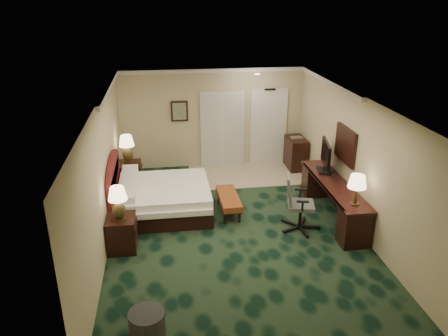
{
  "coord_description": "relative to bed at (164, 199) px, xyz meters",
  "views": [
    {
      "loc": [
        -1.31,
        -7.69,
        4.56
      ],
      "look_at": [
        -0.14,
        0.6,
        1.17
      ],
      "focal_mm": 35.0,
      "sensor_mm": 36.0,
      "label": 1
    }
  ],
  "objects": [
    {
      "name": "bed_bench",
      "position": [
        1.41,
        -0.22,
        -0.11
      ],
      "size": [
        0.43,
        1.2,
        0.4
      ],
      "primitive_type": "cube",
      "rotation": [
        0.0,
        0.0,
        0.02
      ],
      "color": "brown",
      "rests_on": "ground"
    },
    {
      "name": "wall_mirror",
      "position": [
        3.86,
        -0.47,
        1.23
      ],
      "size": [
        0.05,
        0.95,
        0.75
      ],
      "primitive_type": "cube",
      "color": "white",
      "rests_on": "wall_right"
    },
    {
      "name": "desk_lamp",
      "position": [
        3.6,
        -1.74,
        0.78
      ],
      "size": [
        0.37,
        0.37,
        0.61
      ],
      "primitive_type": null,
      "rotation": [
        0.0,
        0.0,
        0.06
      ],
      "color": "#30200C",
      "rests_on": "desk"
    },
    {
      "name": "tv",
      "position": [
        3.6,
        -0.09,
        0.83
      ],
      "size": [
        0.26,
        0.9,
        0.7
      ],
      "primitive_type": "cube",
      "rotation": [
        0.0,
        0.0,
        -0.2
      ],
      "color": "black",
      "rests_on": "desk"
    },
    {
      "name": "entry_door",
      "position": [
        2.95,
        2.65,
        0.73
      ],
      "size": [
        1.02,
        0.06,
        2.18
      ],
      "primitive_type": "cube",
      "color": "silver",
      "rests_on": "ground"
    },
    {
      "name": "desk",
      "position": [
        3.59,
        -0.74,
        0.08
      ],
      "size": [
        0.59,
        2.75,
        0.79
      ],
      "primitive_type": "cube",
      "color": "black",
      "rests_on": "ground"
    },
    {
      "name": "wall_left",
      "position": [
        -1.1,
        -1.07,
        1.03
      ],
      "size": [
        0.0,
        7.5,
        2.7
      ],
      "primitive_type": "cube",
      "color": "#BEB18F",
      "rests_on": "ground"
    },
    {
      "name": "bed",
      "position": [
        0.0,
        0.0,
        0.0
      ],
      "size": [
        1.99,
        1.84,
        0.63
      ],
      "primitive_type": "cube",
      "color": "white",
      "rests_on": "ground"
    },
    {
      "name": "lamp_far",
      "position": [
        -0.84,
        1.44,
        0.7
      ],
      "size": [
        0.46,
        0.46,
        0.69
      ],
      "primitive_type": null,
      "rotation": [
        0.0,
        0.0,
        -0.28
      ],
      "color": "#30200C",
      "rests_on": "nightstand_far"
    },
    {
      "name": "crown_molding",
      "position": [
        1.4,
        -1.07,
        2.33
      ],
      "size": [
        5.0,
        7.5,
        0.1
      ],
      "primitive_type": null,
      "color": "silver",
      "rests_on": "wall_back"
    },
    {
      "name": "wall_back",
      "position": [
        1.4,
        2.68,
        1.03
      ],
      "size": [
        5.0,
        0.0,
        2.7
      ],
      "primitive_type": "cube",
      "color": "#BEB18F",
      "rests_on": "ground"
    },
    {
      "name": "tile_patch",
      "position": [
        2.3,
        1.83,
        -0.31
      ],
      "size": [
        3.2,
        1.7,
        0.01
      ],
      "primitive_type": "cube",
      "color": "tan",
      "rests_on": "ground"
    },
    {
      "name": "wall_right",
      "position": [
        3.9,
        -1.07,
        1.03
      ],
      "size": [
        0.0,
        7.5,
        2.7
      ],
      "primitive_type": "cube",
      "color": "#BEB18F",
      "rests_on": "ground"
    },
    {
      "name": "minibar",
      "position": [
        3.63,
        2.13,
        0.12
      ],
      "size": [
        0.46,
        0.82,
        0.87
      ],
      "primitive_type": "cube",
      "color": "black",
      "rests_on": "ground"
    },
    {
      "name": "ottoman",
      "position": [
        -0.3,
        -3.75,
        -0.13
      ],
      "size": [
        0.59,
        0.59,
        0.37
      ],
      "primitive_type": "cylinder",
      "rotation": [
        0.0,
        0.0,
        -0.13
      ],
      "color": "#2E2E34",
      "rests_on": "ground"
    },
    {
      "name": "wall_front",
      "position": [
        1.4,
        -4.82,
        1.03
      ],
      "size": [
        5.0,
        0.0,
        2.7
      ],
      "primitive_type": "cube",
      "color": "#BEB18F",
      "rests_on": "ground"
    },
    {
      "name": "desk_chair",
      "position": [
        2.75,
        -1.14,
        0.28
      ],
      "size": [
        0.82,
        0.78,
        1.18
      ],
      "primitive_type": null,
      "rotation": [
        0.0,
        0.0,
        -0.22
      ],
      "color": "#494949",
      "rests_on": "ground"
    },
    {
      "name": "closet_doors",
      "position": [
        1.65,
        2.64,
        0.73
      ],
      "size": [
        1.2,
        0.06,
        2.1
      ],
      "primitive_type": "cube",
      "color": "beige",
      "rests_on": "ground"
    },
    {
      "name": "headboard",
      "position": [
        -1.04,
        -0.07,
        0.38
      ],
      "size": [
        0.12,
        2.0,
        1.4
      ],
      "primitive_type": null,
      "color": "#4C160F",
      "rests_on": "ground"
    },
    {
      "name": "ceiling",
      "position": [
        1.4,
        -1.07,
        2.38
      ],
      "size": [
        5.0,
        7.5,
        0.0
      ],
      "primitive_type": "cube",
      "color": "silver",
      "rests_on": "wall_back"
    },
    {
      "name": "floor",
      "position": [
        1.4,
        -1.07,
        -0.32
      ],
      "size": [
        5.0,
        7.5,
        0.0
      ],
      "primitive_type": "cube",
      "color": "black",
      "rests_on": "ground"
    },
    {
      "name": "nightstand_far",
      "position": [
        -0.81,
        1.39,
        0.02
      ],
      "size": [
        0.54,
        0.61,
        0.67
      ],
      "primitive_type": "cube",
      "color": "black",
      "rests_on": "ground"
    },
    {
      "name": "nightstand_near",
      "position": [
        -0.81,
        -1.41,
        0.01
      ],
      "size": [
        0.53,
        0.6,
        0.66
      ],
      "primitive_type": "cube",
      "color": "black",
      "rests_on": "ground"
    },
    {
      "name": "wall_art",
      "position": [
        0.5,
        2.64,
        1.28
      ],
      "size": [
        0.45,
        0.06,
        0.55
      ],
      "primitive_type": "cube",
      "color": "#47604F",
      "rests_on": "wall_back"
    },
    {
      "name": "lamp_near",
      "position": [
        -0.82,
        -1.46,
        0.67
      ],
      "size": [
        0.37,
        0.37,
        0.65
      ],
      "primitive_type": null,
      "rotation": [
        0.0,
        0.0,
        -0.06
      ],
      "color": "#30200C",
      "rests_on": "nightstand_near"
    }
  ]
}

